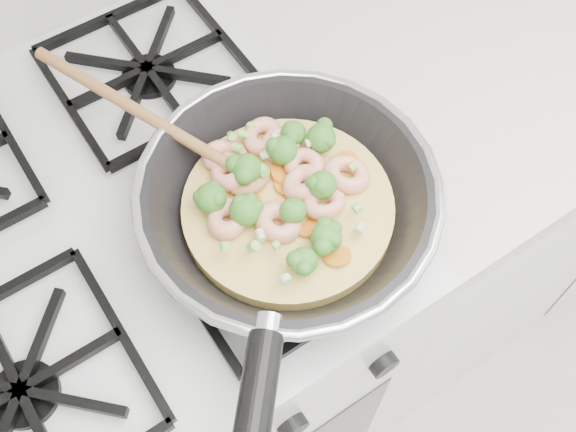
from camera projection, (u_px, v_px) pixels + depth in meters
stove at (158, 343)px, 1.18m from camera, size 0.60×0.60×0.92m
counter_right at (504, 136)px, 1.41m from camera, size 1.00×0.60×0.90m
skillet at (286, 203)px, 0.74m from camera, size 0.39×0.56×0.09m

